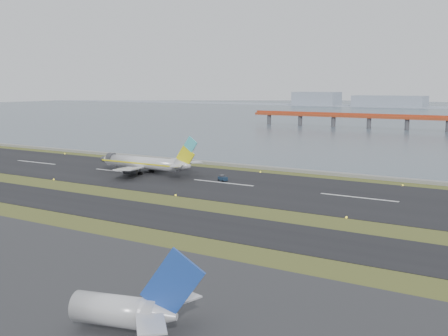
{
  "coord_description": "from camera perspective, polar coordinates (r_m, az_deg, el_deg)",
  "views": [
    {
      "loc": [
        84.49,
        -104.02,
        27.97
      ],
      "look_at": [
        5.37,
        22.0,
        5.8
      ],
      "focal_mm": 45.0,
      "sensor_mm": 36.0,
      "label": 1
    }
  ],
  "objects": [
    {
      "name": "airliner",
      "position": [
        178.57,
        -7.95,
        0.5
      ],
      "size": [
        38.52,
        32.89,
        12.8
      ],
      "color": "silver",
      "rests_on": "ground"
    },
    {
      "name": "ground",
      "position": [
        136.9,
        -6.83,
        -3.38
      ],
      "size": [
        1000.0,
        1000.0,
        0.0
      ],
      "primitive_type": "plane",
      "color": "#324418",
      "rests_on": "ground"
    },
    {
      "name": "taxiway_strip",
      "position": [
        128.01,
        -10.21,
        -4.26
      ],
      "size": [
        1000.0,
        18.0,
        0.1
      ],
      "primitive_type": "cube",
      "color": "black",
      "rests_on": "ground"
    },
    {
      "name": "pushback_tug",
      "position": [
        163.64,
        -0.14,
        -1.05
      ],
      "size": [
        3.26,
        2.58,
        1.84
      ],
      "rotation": [
        0.0,
        0.0,
        -0.39
      ],
      "color": "#16273C",
      "rests_on": "ground"
    },
    {
      "name": "second_airliner_tail",
      "position": [
        65.72,
        -9.37,
        -14.08
      ],
      "size": [
        15.83,
        12.82,
        9.86
      ],
      "rotation": [
        0.0,
        0.0,
        0.26
      ],
      "color": "silver",
      "rests_on": "ground"
    },
    {
      "name": "red_pier",
      "position": [
        360.44,
        21.84,
        4.58
      ],
      "size": [
        260.0,
        5.0,
        10.2
      ],
      "color": "#BA4320",
      "rests_on": "ground"
    },
    {
      "name": "runway_strip",
      "position": [
        160.87,
        -0.1,
        -1.52
      ],
      "size": [
        1000.0,
        45.0,
        0.1
      ],
      "primitive_type": "cube",
      "color": "black",
      "rests_on": "ground"
    },
    {
      "name": "seawall",
      "position": [
        186.54,
        4.82,
        -0.02
      ],
      "size": [
        1000.0,
        2.5,
        1.0
      ],
      "primitive_type": "cube",
      "color": "gray",
      "rests_on": "ground"
    }
  ]
}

